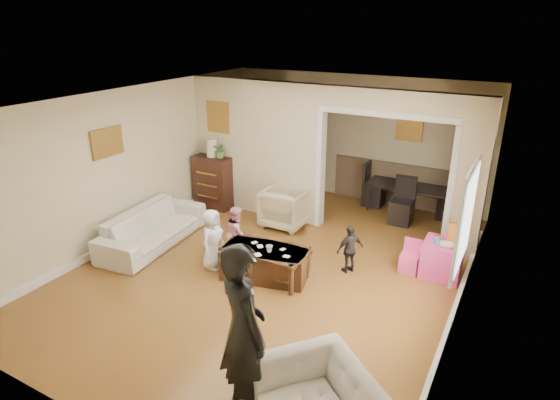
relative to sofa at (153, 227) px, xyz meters
The scene contains 26 objects.
floor 2.25m from the sofa, ahead, with size 7.00×7.00×0.00m, color olive.
partition_left 2.48m from the sofa, 68.71° to the left, with size 2.75×0.18×2.60m, color beige.
partition_right 5.23m from the sofa, 24.40° to the left, with size 0.55×0.18×2.60m, color beige.
partition_header 4.46m from the sofa, 32.72° to the left, with size 2.22×0.18×0.35m, color beige.
window_pane 5.09m from the sofa, ahead, with size 0.03×0.95×1.10m, color white.
framed_art_partition 2.54m from the sofa, 89.95° to the left, with size 0.45×0.03×0.55m, color brown.
framed_art_sofa_wall 1.60m from the sofa, 151.27° to the right, with size 0.03×0.55×0.40m, color brown.
framed_art_alcove 5.19m from the sofa, 48.72° to the left, with size 0.45×0.03×0.55m, color brown.
sofa is the anchor object (origin of this frame).
armchair_back 2.41m from the sofa, 47.07° to the left, with size 0.78×0.80×0.73m, color tan.
dresser 1.92m from the sofa, 92.88° to the left, with size 0.78×0.44×1.07m, color black.
table_lamp 2.13m from the sofa, 92.88° to the left, with size 0.22×0.22×0.36m, color beige.
potted_plant 2.12m from the sofa, 86.86° to the left, with size 0.28×0.25×0.31m, color #4D7D37.
coffee_table 2.25m from the sofa, ahead, with size 1.25×0.63×0.47m, color #321D10.
coffee_cup 2.36m from the sofa, ahead, with size 0.10×0.10×0.10m, color beige.
play_table 4.74m from the sofa, 15.91° to the left, with size 0.57×0.57×0.54m, color #E23B90.
cereal_box 4.90m from the sofa, 16.66° to the left, with size 0.20×0.07×0.30m, color yellow.
cyan_cup 4.64m from the sofa, 15.66° to the left, with size 0.08×0.08×0.08m, color #27C4C1.
toy_block 4.66m from the sofa, 17.74° to the left, with size 0.08×0.06×0.05m, color red.
play_bowl 4.76m from the sofa, 14.36° to the left, with size 0.21×0.21×0.05m, color white.
dining_table 4.99m from the sofa, 45.49° to the left, with size 1.66×0.93×0.58m, color black.
adult_person 4.12m from the sofa, 34.46° to the right, with size 0.67×0.44×1.84m, color black.
child_kneel_a 1.42m from the sofa, ahead, with size 0.47×0.31×0.97m, color white.
child_kneel_b 1.58m from the sofa, 10.24° to the left, with size 0.43×0.34×0.89m, color pink.
child_toddler 3.38m from the sofa, 12.48° to the left, with size 0.45×0.19×0.77m, color black.
craft_papers 2.30m from the sofa, ahead, with size 0.73×0.44×0.00m.
Camera 1 is at (3.21, -5.63, 3.67)m, focal length 29.95 mm.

